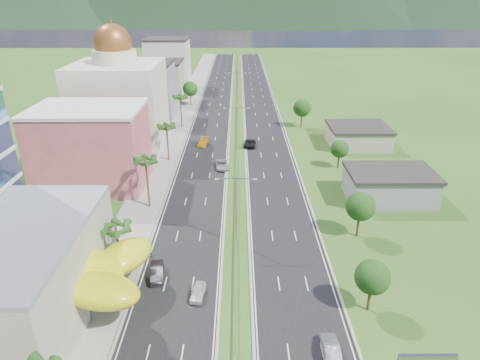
{
  "coord_description": "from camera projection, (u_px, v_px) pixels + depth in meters",
  "views": [
    {
      "loc": [
        0.35,
        -45.85,
        35.45
      ],
      "look_at": [
        0.61,
        17.97,
        7.0
      ],
      "focal_mm": 32.0,
      "sensor_mm": 36.0,
      "label": 1
    }
  ],
  "objects": [
    {
      "name": "leafy_tree_ra",
      "position": [
        372.0,
        277.0,
        49.86
      ],
      "size": [
        4.2,
        4.2,
        6.9
      ],
      "color": "#47301C",
      "rests_on": "ground"
    },
    {
      "name": "midrise_white",
      "position": [
        168.0,
        64.0,
        166.71
      ],
      "size": [
        16.0,
        15.0,
        18.0
      ],
      "primitive_type": "cube",
      "color": "silver",
      "rests_on": "ground"
    },
    {
      "name": "mountain_ridge",
      "position": [
        293.0,
        25.0,
        467.53
      ],
      "size": [
        860.0,
        140.0,
        90.0
      ],
      "primitive_type": null,
      "color": "black",
      "rests_on": "ground"
    },
    {
      "name": "leafy_tree_rb",
      "position": [
        360.0,
        207.0,
        65.23
      ],
      "size": [
        4.55,
        4.55,
        7.47
      ],
      "color": "#47301C",
      "rests_on": "ground"
    },
    {
      "name": "car_yellow_far_left",
      "position": [
        203.0,
        142.0,
        106.22
      ],
      "size": [
        2.86,
        5.5,
        1.52
      ],
      "primitive_type": "imported",
      "rotation": [
        0.0,
        0.0,
        -0.14
      ],
      "color": "gold",
      "rests_on": "road_left"
    },
    {
      "name": "leafy_tree_rc",
      "position": [
        340.0,
        149.0,
        91.15
      ],
      "size": [
        3.85,
        3.85,
        6.33
      ],
      "color": "#47301C",
      "rests_on": "ground"
    },
    {
      "name": "shed_far",
      "position": [
        358.0,
        137.0,
        105.76
      ],
      "size": [
        14.0,
        12.0,
        4.4
      ],
      "primitive_type": "cube",
      "color": "#9D9381",
      "rests_on": "ground"
    },
    {
      "name": "palm_tree_c",
      "position": [
        146.0,
        163.0,
        72.88
      ],
      "size": [
        3.6,
        3.6,
        9.6
      ],
      "color": "#47301C",
      "rests_on": "ground"
    },
    {
      "name": "ground",
      "position": [
        236.0,
        284.0,
        56.31
      ],
      "size": [
        500.0,
        500.0,
        0.0
      ],
      "primitive_type": "plane",
      "color": "#2D5119",
      "rests_on": "ground"
    },
    {
      "name": "streetlight_median_d",
      "position": [
        237.0,
        85.0,
        140.33
      ],
      "size": [
        6.04,
        0.25,
        11.0
      ],
      "color": "gray",
      "rests_on": "ground"
    },
    {
      "name": "sidewalk_left",
      "position": [
        185.0,
        109.0,
        138.42
      ],
      "size": [
        7.0,
        260.0,
        0.12
      ],
      "primitive_type": "cube",
      "color": "gray",
      "rests_on": "ground"
    },
    {
      "name": "domed_building",
      "position": [
        119.0,
        100.0,
        101.81
      ],
      "size": [
        20.0,
        20.0,
        28.7
      ],
      "color": "beige",
      "rests_on": "ground"
    },
    {
      "name": "motorcycle",
      "position": [
        150.0,
        255.0,
        61.17
      ],
      "size": [
        0.67,
        2.05,
        1.3
      ],
      "primitive_type": "imported",
      "rotation": [
        0.0,
        0.0,
        0.03
      ],
      "color": "black",
      "rests_on": "road_left"
    },
    {
      "name": "shed_near",
      "position": [
        389.0,
        187.0,
        78.23
      ],
      "size": [
        15.0,
        10.0,
        5.0
      ],
      "primitive_type": "cube",
      "color": "gray",
      "rests_on": "ground"
    },
    {
      "name": "streetlight_median_c",
      "position": [
        237.0,
        125.0,
        99.23
      ],
      "size": [
        6.04,
        0.25,
        11.0
      ],
      "color": "gray",
      "rests_on": "ground"
    },
    {
      "name": "road_left",
      "position": [
        214.0,
        109.0,
        138.47
      ],
      "size": [
        11.0,
        260.0,
        0.04
      ],
      "primitive_type": "cube",
      "color": "black",
      "rests_on": "ground"
    },
    {
      "name": "midrise_grey",
      "position": [
        146.0,
        92.0,
        126.02
      ],
      "size": [
        16.0,
        15.0,
        16.0
      ],
      "primitive_type": "cube",
      "color": "gray",
      "rests_on": "ground"
    },
    {
      "name": "car_white_near_left",
      "position": [
        198.0,
        292.0,
        53.71
      ],
      "size": [
        2.01,
        4.08,
        1.34
      ],
      "primitive_type": "imported",
      "rotation": [
        0.0,
        0.0,
        -0.11
      ],
      "color": "silver",
      "rests_on": "road_left"
    },
    {
      "name": "leafy_tree_lfar",
      "position": [
        190.0,
        89.0,
        140.74
      ],
      "size": [
        4.9,
        4.9,
        8.05
      ],
      "color": "#47301C",
      "rests_on": "ground"
    },
    {
      "name": "pink_shophouse",
      "position": [
        91.0,
        148.0,
        82.38
      ],
      "size": [
        20.0,
        15.0,
        15.0
      ],
      "primitive_type": "cube",
      "color": "#B44A5A",
      "rests_on": "ground"
    },
    {
      "name": "midrise_beige",
      "position": [
        159.0,
        82.0,
        146.72
      ],
      "size": [
        16.0,
        15.0,
        13.0
      ],
      "primitive_type": "cube",
      "color": "#9D9381",
      "rests_on": "ground"
    },
    {
      "name": "car_dark_far_right",
      "position": [
        250.0,
        143.0,
        105.65
      ],
      "size": [
        3.29,
        6.13,
        1.64
      ],
      "primitive_type": "imported",
      "rotation": [
        0.0,
        0.0,
        3.04
      ],
      "color": "black",
      "rests_on": "road_right"
    },
    {
      "name": "median_guardrail",
      "position": [
        237.0,
        123.0,
        121.81
      ],
      "size": [
        0.1,
        216.06,
        0.76
      ],
      "color": "gray",
      "rests_on": "ground"
    },
    {
      "name": "lime_canopy",
      "position": [
        67.0,
        271.0,
        50.55
      ],
      "size": [
        18.0,
        15.0,
        7.4
      ],
      "color": "#CECC14",
      "rests_on": "ground"
    },
    {
      "name": "leafy_tree_rd",
      "position": [
        302.0,
        108.0,
        118.04
      ],
      "size": [
        4.9,
        4.9,
        8.05
      ],
      "color": "#47301C",
      "rests_on": "ground"
    },
    {
      "name": "palm_tree_b",
      "position": [
        116.0,
        230.0,
        55.2
      ],
      "size": [
        3.6,
        3.6,
        8.1
      ],
      "color": "#47301C",
      "rests_on": "ground"
    },
    {
      "name": "palm_tree_e",
      "position": [
        180.0,
        98.0,
        116.8
      ],
      "size": [
        3.6,
        3.6,
        9.4
      ],
      "color": "#47301C",
      "rests_on": "ground"
    },
    {
      "name": "palm_tree_d",
      "position": [
        167.0,
        128.0,
        94.28
      ],
      "size": [
        3.6,
        3.6,
        8.6
      ],
      "color": "#47301C",
      "rests_on": "ground"
    },
    {
      "name": "road_right",
      "position": [
        260.0,
        109.0,
        138.53
      ],
      "size": [
        11.0,
        260.0,
        0.04
      ],
      "primitive_type": "cube",
      "color": "black",
      "rests_on": "ground"
    },
    {
      "name": "car_silver_right",
      "position": [
        331.0,
        349.0,
        45.06
      ],
      "size": [
        1.74,
        4.79,
        1.57
      ],
      "primitive_type": "imported",
      "rotation": [
        0.0,
        0.0,
        3.13
      ],
      "color": "#939499",
      "rests_on": "road_right"
    },
    {
      "name": "car_silver_mid_left",
      "position": [
        222.0,
        165.0,
        92.52
      ],
      "size": [
        3.33,
        5.98,
        1.58
      ],
      "primitive_type": "imported",
      "rotation": [
        0.0,
        0.0,
        0.13
      ],
      "color": "#96999D",
      "rests_on": "road_left"
    },
    {
      "name": "streetlight_median_b",
      "position": [
        236.0,
        204.0,
        62.7
      ],
      "size": [
        6.04,
        0.25,
        11.0
      ],
      "color": "gray",
      "rests_on": "ground"
    },
    {
      "name": "car_dark_left",
      "position": [
        157.0,
        272.0,
        57.32
      ],
      "size": [
        2.42,
        5.06,
        1.6
      ],
      "primitive_type": "imported",
      "rotation": [
        0.0,
        0.0,
        0.15
      ],
      "color": "black",
      "rests_on": "road_left"
    },
    {
      "name": "streetlight_median_e",
      "position": [
        237.0,
        64.0,
        181.43
      ],
      "size": [
        6.04,
        0.25,
        11.0
      ],
      "color": "gray",
      "rests_on": "ground"
    }
  ]
}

